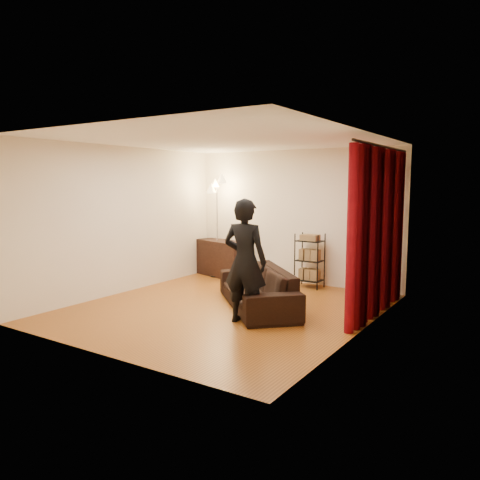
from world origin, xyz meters
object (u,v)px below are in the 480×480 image
Objects in this scene: sofa at (257,288)px; floor_lamp at (217,228)px; person at (245,261)px; media_cabinet at (223,259)px; storage_boxes at (266,274)px; wire_shelf at (310,261)px.

floor_lamp is (-2.06, 1.74, 0.74)m from sofa.
media_cabinet is (-2.25, 2.65, -0.52)m from person.
storage_boxes is 1.13m from wire_shelf.
wire_shelf is 0.49× the size of floor_lamp.
media_cabinet is at bearing 50.15° from floor_lamp.
media_cabinet is at bearing -56.08° from person.
person is 3.51m from media_cabinet.
storage_boxes is (-1.24, 2.78, -0.78)m from person.
sofa is at bearing -26.85° from media_cabinet.
wire_shelf is at bearing 133.01° from sofa.
person is at bearing -75.21° from wire_shelf.
person is 2.69m from wire_shelf.
storage_boxes is at bearing -72.34° from person.
person is 3.15m from storage_boxes.
wire_shelf is (0.07, 1.85, 0.20)m from sofa.
sofa is at bearing -77.91° from person.
floor_lamp is at bearing -174.83° from sofa.
wire_shelf is (2.05, 0.01, 0.14)m from media_cabinet.
floor_lamp is (-1.09, -0.24, 0.94)m from storage_boxes.
floor_lamp reaches higher than wire_shelf.
sofa is 2.70m from media_cabinet.
storage_boxes is (-0.97, 1.97, -0.19)m from sofa.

